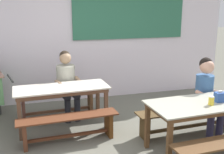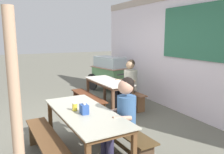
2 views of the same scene
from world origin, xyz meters
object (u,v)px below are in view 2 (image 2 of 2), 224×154
dining_table_far (108,84)px  wooden_support_post (16,115)px  bench_far_front (88,101)px  food_cart (109,71)px  person_center_facing (129,81)px  bench_near_front (49,147)px  tissue_box (84,109)px  bench_near_back (117,132)px  bench_far_back (127,95)px  condiment_jar (75,107)px  person_right_near_table (123,113)px  dining_table_near (85,116)px

dining_table_far → wooden_support_post: wooden_support_post is taller
bench_far_front → food_cart: bearing=140.6°
bench_far_front → person_center_facing: (0.13, 1.06, 0.43)m
bench_near_front → food_cart: food_cart is taller
person_center_facing → tissue_box: (1.92, -1.88, 0.10)m
bench_near_back → tissue_box: (0.12, -0.60, 0.52)m
bench_near_front → person_center_facing: person_center_facing is taller
bench_far_back → bench_near_front: same height
dining_table_far → tissue_box: (2.07, -1.37, 0.15)m
bench_near_front → condiment_jar: size_ratio=14.75×
food_cart → bench_far_front: bearing=-39.4°
person_right_near_table → wooden_support_post: size_ratio=0.59×
bench_near_front → condiment_jar: condiment_jar is taller
bench_far_back → wooden_support_post: bearing=-46.4°
bench_far_front → condiment_jar: condiment_jar is taller
food_cart → tissue_box: (3.73, -2.20, 0.12)m
food_cart → person_right_near_table: (3.90, -1.65, 0.03)m
food_cart → dining_table_far: bearing=-26.4°
bench_far_back → tissue_box: size_ratio=9.35×
person_right_near_table → condiment_jar: size_ratio=9.99×
dining_table_far → bench_far_back: bearing=92.8°
bench_near_back → person_center_facing: bearing=144.6°
bench_near_front → wooden_support_post: bearing=-30.7°
person_center_facing → wooden_support_post: wooden_support_post is taller
bench_near_back → bench_near_front: (0.05, -1.12, 0.01)m
bench_far_front → wooden_support_post: size_ratio=0.73×
bench_far_back → food_cart: (-1.63, 0.26, 0.40)m
dining_table_near → wooden_support_post: (0.74, -0.98, 0.40)m
food_cart → tissue_box: size_ratio=10.67×
dining_table_near → bench_far_front: size_ratio=1.22×
person_center_facing → condiment_jar: person_center_facing is taller
tissue_box → condiment_jar: bearing=-157.8°
bench_far_back → bench_near_back: same height
wooden_support_post → person_center_facing: bearing=132.3°
dining_table_far → bench_far_front: (0.03, -0.56, -0.37)m
bench_far_back → dining_table_far: bearing=-87.2°
person_center_facing → wooden_support_post: 3.83m
bench_far_back → person_center_facing: size_ratio=1.21×
dining_table_near → condiment_jar: size_ratio=15.14×
food_cart → person_right_near_table: bearing=-23.0°
dining_table_near → bench_far_front: dining_table_near is taller
dining_table_near → person_center_facing: 2.59m
dining_table_near → dining_table_far: bearing=146.0°
dining_table_near → bench_near_front: 0.67m
bench_near_front → person_right_near_table: (0.24, 1.06, 0.43)m
person_center_facing → tissue_box: 2.69m
tissue_box → wooden_support_post: bearing=-55.7°
bench_near_back → bench_near_front: same height
bench_near_back → person_right_near_table: person_right_near_table is taller
tissue_box → wooden_support_post: (0.64, -0.94, 0.26)m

